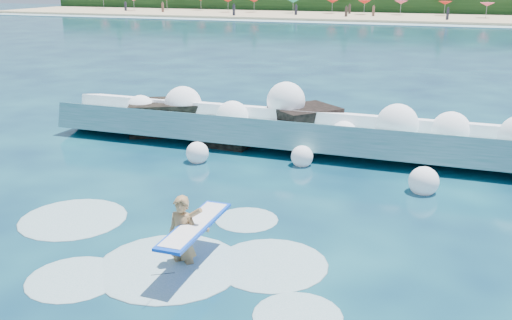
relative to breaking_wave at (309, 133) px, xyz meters
The scene contains 10 objects.
ground 7.68m from the breaking_wave, 101.96° to the right, with size 200.00×200.00×0.00m, color #071E3B.
beach 70.52m from the breaking_wave, 91.29° to the left, with size 140.00×20.00×0.40m, color tan.
wet_band 59.53m from the breaking_wave, 91.53° to the left, with size 140.00×5.00×0.08m, color silver.
breaking_wave is the anchor object (origin of this frame).
rock_cluster 3.45m from the breaking_wave, behind, with size 8.78×3.52×1.58m.
surfer_with_board 9.53m from the breaking_wave, 91.50° to the right, with size 0.95×3.02×1.92m.
wave_spray 0.60m from the breaking_wave, 23.76° to the right, with size 15.08×5.08×2.37m.
surf_foam 9.27m from the breaking_wave, 96.20° to the right, with size 8.91×5.85×0.16m.
beach_umbrellas 72.67m from the breaking_wave, 91.29° to the left, with size 111.64×6.64×0.50m.
beachgoers 69.79m from the breaking_wave, 93.77° to the left, with size 102.64×12.25×1.92m.
Camera 1 is at (6.48, -11.94, 5.96)m, focal length 40.00 mm.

